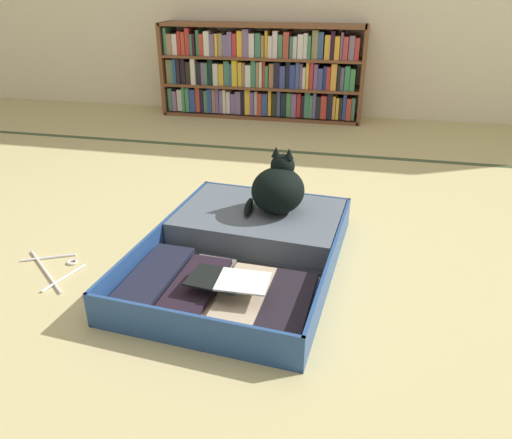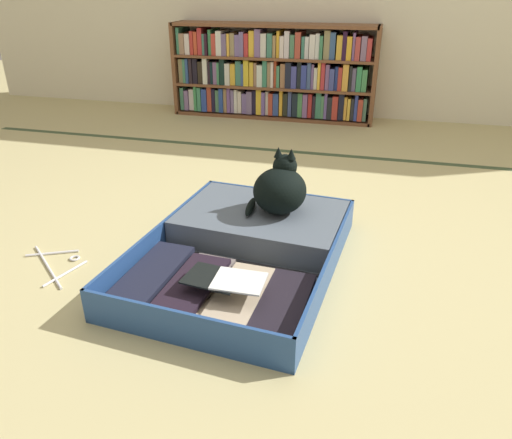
% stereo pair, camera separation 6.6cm
% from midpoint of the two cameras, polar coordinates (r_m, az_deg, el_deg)
% --- Properties ---
extents(ground_plane, '(10.00, 10.00, 0.00)m').
position_cam_midpoint_polar(ground_plane, '(1.89, 0.96, -4.93)').
color(ground_plane, tan).
extents(tatami_border, '(4.80, 0.05, 0.00)m').
position_cam_midpoint_polar(tatami_border, '(3.13, 6.03, 7.87)').
color(tatami_border, '#3C4E31').
rests_on(tatami_border, ground_plane).
extents(bookshelf, '(1.61, 0.29, 0.71)m').
position_cam_midpoint_polar(bookshelf, '(3.97, 0.05, 17.01)').
color(bookshelf, brown).
rests_on(bookshelf, ground_plane).
extents(open_suitcase, '(0.77, 1.03, 0.13)m').
position_cam_midpoint_polar(open_suitcase, '(1.91, -2.03, -2.85)').
color(open_suitcase, navy).
rests_on(open_suitcase, ground_plane).
extents(black_cat, '(0.27, 0.26, 0.26)m').
position_cam_midpoint_polar(black_cat, '(1.97, 1.73, 3.68)').
color(black_cat, black).
rests_on(black_cat, open_suitcase).
extents(clothes_hanger, '(0.29, 0.27, 0.01)m').
position_cam_midpoint_polar(clothes_hanger, '(2.01, -23.72, -5.29)').
color(clothes_hanger, silver).
rests_on(clothes_hanger, ground_plane).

